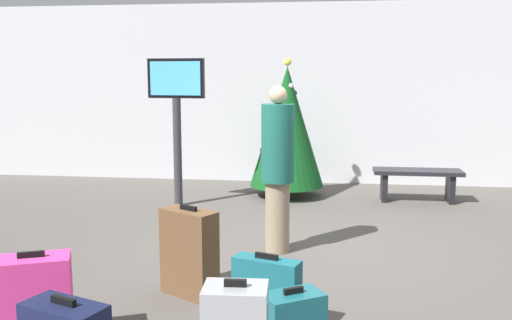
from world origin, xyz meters
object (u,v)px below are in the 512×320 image
object	(u,v)px
suitcase_5	(266,293)
suitcase_0	(34,302)
traveller_0	(278,166)
suitcase_4	(189,253)
holiday_tree	(287,127)
waiting_bench	(417,178)
flight_info_kiosk	(177,105)

from	to	relation	value
suitcase_5	suitcase_0	bearing A→B (deg)	-161.96
traveller_0	suitcase_4	bearing A→B (deg)	-115.96
holiday_tree	waiting_bench	world-z (taller)	holiday_tree
holiday_tree	flight_info_kiosk	xyz separation A→B (m)	(-1.50, -0.84, 0.36)
flight_info_kiosk	traveller_0	size ratio (longest dim) A/B	1.19
waiting_bench	suitcase_4	size ratio (longest dim) A/B	1.62
suitcase_0	suitcase_5	distance (m)	1.64
holiday_tree	traveller_0	distance (m)	2.78
flight_info_kiosk	traveller_0	bearing A→B (deg)	-50.06
holiday_tree	flight_info_kiosk	size ratio (longest dim) A/B	1.01
holiday_tree	suitcase_5	bearing A→B (deg)	-87.33
flight_info_kiosk	suitcase_4	bearing A→B (deg)	-73.00
suitcase_0	flight_info_kiosk	bearing A→B (deg)	92.08
traveller_0	suitcase_0	xyz separation A→B (m)	(-1.47, -2.35, -0.61)
suitcase_4	suitcase_5	distance (m)	0.92
suitcase_0	suitcase_4	size ratio (longest dim) A/B	0.87
waiting_bench	suitcase_4	world-z (taller)	suitcase_4
holiday_tree	suitcase_5	size ratio (longest dim) A/B	3.66
waiting_bench	holiday_tree	bearing A→B (deg)	176.79
traveller_0	suitcase_5	world-z (taller)	traveller_0
suitcase_5	waiting_bench	bearing A→B (deg)	68.86
traveller_0	suitcase_5	size ratio (longest dim) A/B	3.05
suitcase_0	suitcase_5	world-z (taller)	suitcase_0
waiting_bench	suitcase_4	xyz separation A→B (m)	(-2.47, -3.97, 0.03)
holiday_tree	suitcase_4	world-z (taller)	holiday_tree
flight_info_kiosk	suitcase_0	world-z (taller)	flight_info_kiosk
flight_info_kiosk	suitcase_0	xyz separation A→B (m)	(0.16, -4.29, -1.13)
waiting_bench	suitcase_5	bearing A→B (deg)	-111.14
holiday_tree	flight_info_kiosk	bearing A→B (deg)	-150.81
waiting_bench	suitcase_5	world-z (taller)	suitcase_5
suitcase_4	suitcase_0	bearing A→B (deg)	-128.34
suitcase_4	flight_info_kiosk	bearing A→B (deg)	107.00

